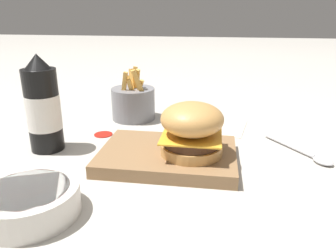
% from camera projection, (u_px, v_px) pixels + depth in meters
% --- Properties ---
extents(ground_plane, '(6.00, 6.00, 0.00)m').
position_uv_depth(ground_plane, '(165.00, 150.00, 0.71)').
color(ground_plane, '#B7B2A8').
extents(serving_board, '(0.27, 0.19, 0.03)m').
position_uv_depth(serving_board, '(168.00, 155.00, 0.65)').
color(serving_board, olive).
rests_on(serving_board, ground_plane).
extents(burger, '(0.12, 0.12, 0.10)m').
position_uv_depth(burger, '(192.00, 129.00, 0.62)').
color(burger, tan).
rests_on(burger, serving_board).
extents(ketchup_bottle, '(0.07, 0.07, 0.21)m').
position_uv_depth(ketchup_bottle, '(43.00, 108.00, 0.68)').
color(ketchup_bottle, black).
rests_on(ketchup_bottle, ground_plane).
extents(fries_basket, '(0.12, 0.12, 0.14)m').
position_uv_depth(fries_basket, '(133.00, 103.00, 0.90)').
color(fries_basket, slate).
rests_on(fries_basket, ground_plane).
extents(side_bowl, '(0.15, 0.15, 0.04)m').
position_uv_depth(side_bowl, '(29.00, 200.00, 0.48)').
color(side_bowl, silver).
rests_on(side_bowl, ground_plane).
extents(spoon, '(0.12, 0.16, 0.01)m').
position_uv_depth(spoon, '(311.00, 156.00, 0.67)').
color(spoon, silver).
rests_on(spoon, ground_plane).
extents(ketchup_puddle, '(0.04, 0.04, 0.00)m').
position_uv_depth(ketchup_puddle, '(103.00, 134.00, 0.79)').
color(ketchup_puddle, '#B21E14').
rests_on(ketchup_puddle, ground_plane).
extents(parchment_square, '(0.16, 0.16, 0.00)m').
position_uv_depth(parchment_square, '(218.00, 126.00, 0.85)').
color(parchment_square, beige).
rests_on(parchment_square, ground_plane).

